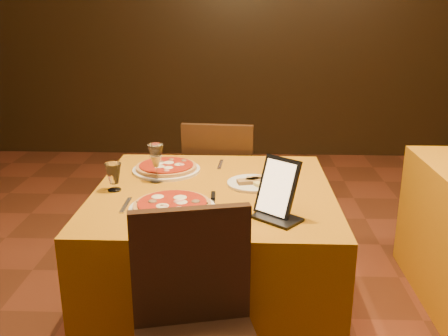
{
  "coord_description": "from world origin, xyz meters",
  "views": [
    {
      "loc": [
        -0.2,
        -1.83,
        1.56
      ],
      "look_at": [
        -0.29,
        0.32,
        0.86
      ],
      "focal_mm": 40.0,
      "sensor_mm": 36.0,
      "label": 1
    }
  ],
  "objects_px": {
    "pizza_near": "(172,207)",
    "water_glass": "(114,177)",
    "pizza_far": "(166,168)",
    "main_table": "(214,261)",
    "chair_main_far": "(221,187)",
    "wine_glass": "(156,163)",
    "tablet": "(277,187)"
  },
  "relations": [
    {
      "from": "main_table",
      "to": "pizza_far",
      "type": "distance_m",
      "value": 0.53
    },
    {
      "from": "pizza_near",
      "to": "water_glass",
      "type": "height_order",
      "value": "water_glass"
    },
    {
      "from": "main_table",
      "to": "chair_main_far",
      "type": "relative_size",
      "value": 1.21
    },
    {
      "from": "wine_glass",
      "to": "pizza_near",
      "type": "bearing_deg",
      "value": -70.57
    },
    {
      "from": "chair_main_far",
      "to": "pizza_near",
      "type": "xyz_separation_m",
      "value": [
        -0.16,
        -1.09,
        0.31
      ]
    },
    {
      "from": "wine_glass",
      "to": "chair_main_far",
      "type": "bearing_deg",
      "value": 69.09
    },
    {
      "from": "water_glass",
      "to": "pizza_far",
      "type": "bearing_deg",
      "value": 56.13
    },
    {
      "from": "pizza_near",
      "to": "pizza_far",
      "type": "xyz_separation_m",
      "value": [
        -0.1,
        0.52,
        0.0
      ]
    },
    {
      "from": "pizza_near",
      "to": "wine_glass",
      "type": "distance_m",
      "value": 0.38
    },
    {
      "from": "chair_main_far",
      "to": "pizza_near",
      "type": "height_order",
      "value": "chair_main_far"
    },
    {
      "from": "water_glass",
      "to": "tablet",
      "type": "height_order",
      "value": "tablet"
    },
    {
      "from": "tablet",
      "to": "pizza_far",
      "type": "bearing_deg",
      "value": 174.16
    },
    {
      "from": "main_table",
      "to": "tablet",
      "type": "bearing_deg",
      "value": -46.64
    },
    {
      "from": "water_glass",
      "to": "tablet",
      "type": "xyz_separation_m",
      "value": [
        0.73,
        -0.25,
        0.06
      ]
    },
    {
      "from": "wine_glass",
      "to": "water_glass",
      "type": "height_order",
      "value": "wine_glass"
    },
    {
      "from": "water_glass",
      "to": "tablet",
      "type": "relative_size",
      "value": 0.53
    },
    {
      "from": "pizza_near",
      "to": "water_glass",
      "type": "bearing_deg",
      "value": 143.32
    },
    {
      "from": "chair_main_far",
      "to": "wine_glass",
      "type": "relative_size",
      "value": 4.79
    },
    {
      "from": "pizza_near",
      "to": "main_table",
      "type": "bearing_deg",
      "value": 58.98
    },
    {
      "from": "wine_glass",
      "to": "water_glass",
      "type": "xyz_separation_m",
      "value": [
        -0.17,
        -0.13,
        -0.03
      ]
    },
    {
      "from": "chair_main_far",
      "to": "water_glass",
      "type": "relative_size",
      "value": 7.0
    },
    {
      "from": "pizza_near",
      "to": "chair_main_far",
      "type": "bearing_deg",
      "value": 81.84
    },
    {
      "from": "main_table",
      "to": "pizza_near",
      "type": "xyz_separation_m",
      "value": [
        -0.16,
        -0.26,
        0.39
      ]
    },
    {
      "from": "pizza_near",
      "to": "pizza_far",
      "type": "relative_size",
      "value": 1.04
    },
    {
      "from": "pizza_near",
      "to": "tablet",
      "type": "bearing_deg",
      "value": -4.11
    },
    {
      "from": "pizza_near",
      "to": "pizza_far",
      "type": "bearing_deg",
      "value": 101.2
    },
    {
      "from": "main_table",
      "to": "water_glass",
      "type": "bearing_deg",
      "value": -175.36
    },
    {
      "from": "main_table",
      "to": "pizza_far",
      "type": "bearing_deg",
      "value": 135.23
    },
    {
      "from": "tablet",
      "to": "water_glass",
      "type": "bearing_deg",
      "value": -159.26
    },
    {
      "from": "pizza_near",
      "to": "water_glass",
      "type": "xyz_separation_m",
      "value": [
        -0.3,
        0.22,
        0.05
      ]
    },
    {
      "from": "wine_glass",
      "to": "water_glass",
      "type": "relative_size",
      "value": 1.46
    },
    {
      "from": "wine_glass",
      "to": "tablet",
      "type": "relative_size",
      "value": 0.78
    }
  ]
}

